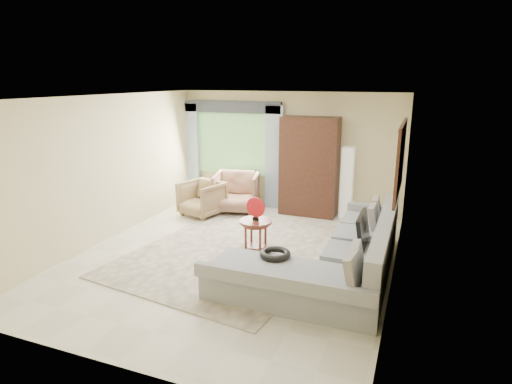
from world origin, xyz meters
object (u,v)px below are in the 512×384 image
at_px(sectional_sofa, 340,261).
at_px(armoire, 309,167).
at_px(armchair_right, 236,192).
at_px(tv_screen, 363,230).
at_px(floor_lamp, 347,183).
at_px(armchair_left, 202,199).
at_px(coffee_table, 256,235).
at_px(potted_plant, 208,191).

relative_size(sectional_sofa, armoire, 1.65).
height_order(sectional_sofa, armchair_right, sectional_sofa).
xyz_separation_m(sectional_sofa, armchair_right, (-2.76, 2.50, 0.15)).
height_order(tv_screen, armchair_right, tv_screen).
bearing_deg(armchair_right, floor_lamp, -3.11).
bearing_deg(armchair_left, coffee_table, -22.07).
relative_size(armchair_left, floor_lamp, 0.54).
bearing_deg(coffee_table, potted_plant, 131.42).
xyz_separation_m(armchair_right, armoire, (1.53, 0.40, 0.61)).
distance_m(sectional_sofa, armchair_left, 3.88).
height_order(armchair_left, armchair_right, armchair_right).
xyz_separation_m(sectional_sofa, tv_screen, (0.27, 0.23, 0.44)).
distance_m(sectional_sofa, armchair_right, 3.73).
bearing_deg(armoire, armchair_left, -156.14).
distance_m(coffee_table, armoire, 2.52).
relative_size(sectional_sofa, potted_plant, 7.17).
height_order(sectional_sofa, coffee_table, sectional_sofa).
bearing_deg(sectional_sofa, potted_plant, 141.21).
relative_size(tv_screen, armoire, 0.35).
bearing_deg(floor_lamp, armchair_right, -168.79).
relative_size(tv_screen, armchair_right, 0.77).
relative_size(sectional_sofa, coffee_table, 6.19).
xyz_separation_m(coffee_table, potted_plant, (-2.18, 2.47, -0.05)).
bearing_deg(coffee_table, floor_lamp, 65.75).
bearing_deg(tv_screen, armchair_left, 154.36).
height_order(armchair_left, floor_lamp, floor_lamp).
bearing_deg(potted_plant, tv_screen, -34.65).
relative_size(coffee_table, floor_lamp, 0.37).
relative_size(tv_screen, potted_plant, 1.53).
distance_m(armchair_right, armoire, 1.70).
bearing_deg(armchair_right, potted_plant, 138.47).
distance_m(tv_screen, coffee_table, 1.87).
distance_m(armoire, floor_lamp, 0.86).
bearing_deg(tv_screen, potted_plant, 145.35).
distance_m(armchair_left, armoire, 2.40).
bearing_deg(floor_lamp, armoire, -175.71).
relative_size(armchair_left, potted_plant, 1.69).
xyz_separation_m(armoire, floor_lamp, (0.80, 0.06, -0.30)).
distance_m(armchair_left, potted_plant, 1.10).
bearing_deg(coffee_table, sectional_sofa, -18.50).
xyz_separation_m(armchair_left, armchair_right, (0.58, 0.53, 0.06)).
height_order(armchair_right, armoire, armoire).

